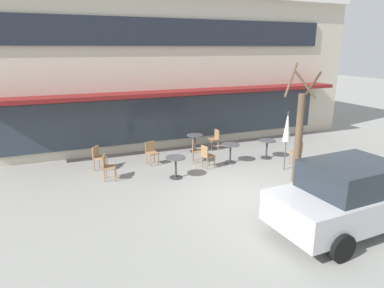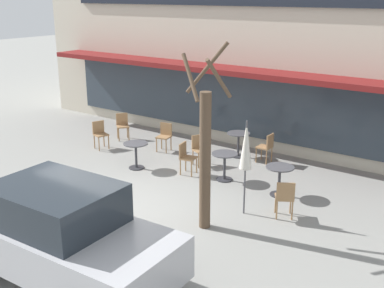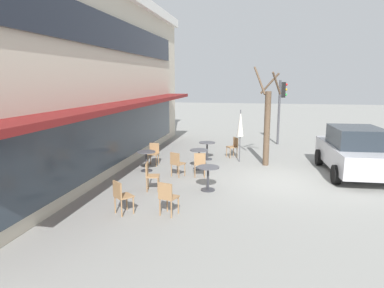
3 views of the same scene
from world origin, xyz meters
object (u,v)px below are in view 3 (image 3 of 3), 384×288
cafe_table_mid_patio (199,156)px  cafe_table_near_wall (146,158)px  cafe_chair_2 (167,196)px  cafe_chair_0 (154,152)px  cafe_chair_3 (200,163)px  traffic_light_pole (281,101)px  cafe_chair_5 (177,162)px  street_tree (267,124)px  parked_sedan (354,151)px  cafe_table_by_tree (207,148)px  cafe_chair_6 (150,174)px  cafe_chair_4 (121,195)px  cafe_table_streetside (208,174)px  cafe_chair_1 (233,146)px  patio_umbrella_green_folded (240,124)px

cafe_table_mid_patio → cafe_table_near_wall: bearing=110.2°
cafe_table_mid_patio → cafe_chair_2: size_ratio=0.85×
cafe_table_near_wall → cafe_chair_0: cafe_chair_0 is taller
cafe_chair_3 → cafe_chair_2: bearing=176.7°
traffic_light_pole → cafe_chair_5: bearing=151.0°
street_tree → parked_sedan: bearing=-105.6°
cafe_table_by_tree → cafe_chair_0: (-1.39, 1.98, 0.01)m
cafe_chair_0 → cafe_chair_5: 2.00m
cafe_chair_2 → cafe_chair_6: (1.85, 1.05, 0.00)m
cafe_table_near_wall → cafe_chair_0: 0.96m
street_tree → cafe_chair_4: bearing=148.2°
street_tree → cafe_chair_6: bearing=138.2°
cafe_chair_3 → cafe_chair_4: same height
cafe_table_near_wall → cafe_chair_4: (-4.19, -0.73, 0.01)m
cafe_table_mid_patio → cafe_chair_6: 3.09m
cafe_chair_2 → traffic_light_pole: 11.31m
cafe_chair_2 → traffic_light_pole: (10.65, -3.35, 1.77)m
cafe_table_streetside → cafe_table_by_tree: 4.24m
cafe_chair_5 → traffic_light_pole: (7.14, -3.96, 1.77)m
cafe_chair_4 → cafe_table_by_tree: bearing=-10.7°
cafe_table_streetside → cafe_chair_6: cafe_chair_6 is taller
traffic_light_pole → cafe_chair_4: bearing=157.2°
cafe_table_by_tree → cafe_chair_2: cafe_chair_2 is taller
cafe_chair_1 → cafe_chair_4: bearing=162.1°
cafe_chair_3 → cafe_chair_6: size_ratio=1.00×
street_tree → cafe_table_near_wall: bearing=112.1°
cafe_chair_2 → traffic_light_pole: traffic_light_pole is taller
street_tree → cafe_chair_1: bearing=49.1°
cafe_table_near_wall → parked_sedan: size_ratio=0.18×
cafe_table_by_tree → cafe_chair_2: 6.40m
cafe_chair_1 → traffic_light_pole: 4.57m
cafe_chair_1 → cafe_chair_2: same height
cafe_table_streetside → cafe_chair_3: 1.50m
cafe_table_mid_patio → cafe_chair_3: bearing=-169.0°
cafe_table_near_wall → street_tree: size_ratio=0.19×
cafe_table_by_tree → cafe_table_streetside: bearing=-171.1°
cafe_chair_5 → street_tree: 4.09m
cafe_chair_0 → cafe_chair_4: size_ratio=1.00×
cafe_chair_1 → traffic_light_pole: size_ratio=0.26×
cafe_table_mid_patio → street_tree: 3.02m
cafe_table_near_wall → cafe_chair_6: cafe_chair_6 is taller
cafe_chair_5 → cafe_chair_1: bearing=-26.3°
cafe_chair_1 → cafe_chair_2: bearing=170.8°
street_tree → traffic_light_pole: 4.90m
cafe_table_near_wall → patio_umbrella_green_folded: patio_umbrella_green_folded is taller
cafe_chair_0 → cafe_chair_1: (2.05, -3.07, 0.00)m
cafe_table_streetside → cafe_chair_3: cafe_chair_3 is taller
cafe_table_mid_patio → traffic_light_pole: bearing=-29.7°
cafe_table_streetside → cafe_chair_5: size_ratio=0.85×
cafe_chair_5 → parked_sedan: bearing=-76.6°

